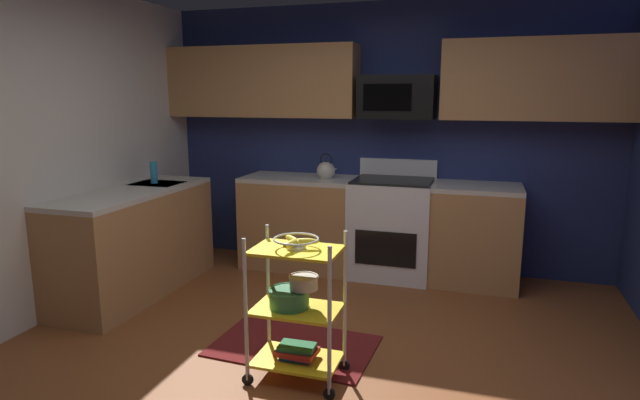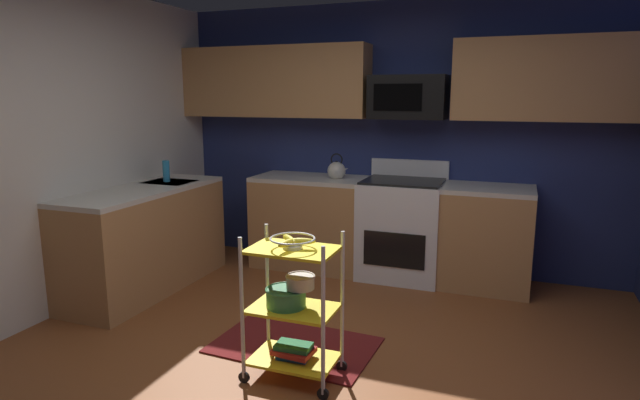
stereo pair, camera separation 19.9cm
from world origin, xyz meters
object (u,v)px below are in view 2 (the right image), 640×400
(oven_range, at_px, (402,228))
(dish_soap_bottle, at_px, (166,171))
(fruit_bowl, at_px, (293,241))
(microwave, at_px, (408,97))
(rolling_cart, at_px, (293,308))
(book_stack, at_px, (294,351))
(kettle, at_px, (337,171))
(mixing_bowl_small, at_px, (300,281))
(mixing_bowl_large, at_px, (286,297))

(oven_range, xyz_separation_m, dish_soap_bottle, (-2.09, -0.76, 0.54))
(fruit_bowl, bearing_deg, microwave, 84.34)
(oven_range, height_order, rolling_cart, oven_range)
(microwave, distance_m, book_stack, 2.68)
(microwave, distance_m, kettle, 0.97)
(mixing_bowl_small, bearing_deg, microwave, 85.21)
(microwave, relative_size, mixing_bowl_small, 3.85)
(fruit_bowl, height_order, mixing_bowl_small, fruit_bowl)
(fruit_bowl, distance_m, mixing_bowl_large, 0.36)
(rolling_cart, distance_m, mixing_bowl_small, 0.17)
(mixing_bowl_small, bearing_deg, kettle, 103.10)
(mixing_bowl_large, xyz_separation_m, mixing_bowl_small, (0.08, 0.03, 0.10))
(microwave, distance_m, fruit_bowl, 2.35)
(rolling_cart, distance_m, kettle, 2.20)
(book_stack, bearing_deg, mixing_bowl_large, 180.00)
(microwave, bearing_deg, dish_soap_bottle, -157.51)
(oven_range, distance_m, microwave, 1.23)
(microwave, height_order, dish_soap_bottle, microwave)
(rolling_cart, relative_size, mixing_bowl_large, 3.63)
(mixing_bowl_small, xyz_separation_m, book_stack, (-0.04, -0.03, -0.44))
(dish_soap_bottle, bearing_deg, kettle, 27.89)
(fruit_bowl, relative_size, book_stack, 1.07)
(book_stack, xyz_separation_m, kettle, (-0.44, 2.09, 0.82))
(rolling_cart, bearing_deg, fruit_bowl, 90.00)
(rolling_cart, distance_m, book_stack, 0.28)
(oven_range, xyz_separation_m, fruit_bowl, (-0.22, -2.09, 0.40))
(microwave, bearing_deg, rolling_cart, -95.66)
(mixing_bowl_large, xyz_separation_m, kettle, (-0.40, 2.09, 0.48))
(dish_soap_bottle, bearing_deg, mixing_bowl_small, -34.24)
(fruit_bowl, distance_m, book_stack, 0.70)
(rolling_cart, distance_m, mixing_bowl_large, 0.08)
(kettle, relative_size, dish_soap_bottle, 1.32)
(book_stack, bearing_deg, oven_range, 84.05)
(mixing_bowl_large, distance_m, book_stack, 0.35)
(mixing_bowl_large, relative_size, mixing_bowl_small, 1.38)
(rolling_cart, xyz_separation_m, kettle, (-0.44, 2.09, 0.55))
(microwave, distance_m, rolling_cart, 2.53)
(mixing_bowl_large, xyz_separation_m, book_stack, (0.05, 0.00, -0.34))
(mixing_bowl_large, distance_m, kettle, 2.18)
(rolling_cart, distance_m, fruit_bowl, 0.42)
(oven_range, height_order, dish_soap_bottle, dish_soap_bottle)
(rolling_cart, distance_m, dish_soap_bottle, 2.37)
(fruit_bowl, bearing_deg, mixing_bowl_small, 38.17)
(book_stack, height_order, dish_soap_bottle, dish_soap_bottle)
(rolling_cart, xyz_separation_m, dish_soap_bottle, (-1.87, 1.33, 0.57))
(mixing_bowl_large, relative_size, dish_soap_bottle, 1.26)
(mixing_bowl_small, distance_m, kettle, 2.15)
(mixing_bowl_small, xyz_separation_m, kettle, (-0.48, 2.06, 0.38))
(book_stack, bearing_deg, rolling_cart, -9.46)
(fruit_bowl, bearing_deg, kettle, 101.98)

